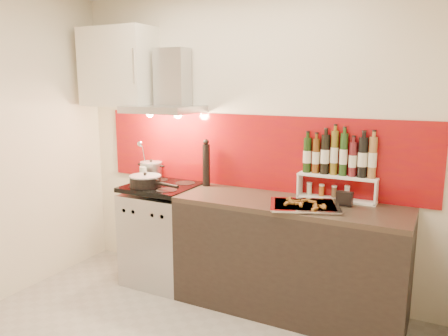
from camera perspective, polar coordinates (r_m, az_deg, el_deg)
The scene contains 13 objects.
back_wall at distance 3.80m, azimuth 3.11°, elevation 3.37°, with size 3.40×0.02×2.60m, color silver.
backsplash at distance 3.78m, azimuth 3.72°, elevation 2.10°, with size 3.00×0.02×0.64m, color maroon.
range_stove at distance 4.08m, azimuth -7.92°, elevation -8.59°, with size 0.60×0.60×0.91m.
counter at distance 3.57m, azimuth 8.43°, elevation -11.40°, with size 1.80×0.60×0.90m.
range_hood at distance 3.97m, azimuth -7.22°, elevation 10.05°, with size 0.62×0.50×0.61m.
upper_cabinet at distance 4.29m, azimuth -13.61°, elevation 12.66°, with size 0.70×0.35×0.72m, color white.
stock_pot at distance 4.24m, azimuth -9.48°, elevation -0.23°, with size 0.21×0.21×0.18m.
saute_pan at distance 3.90m, azimuth -10.17°, elevation -1.67°, with size 0.53×0.28×0.13m.
utensil_jar at distance 4.17m, azimuth -10.49°, elevation -0.08°, with size 0.08×0.12×0.38m.
pepper_mill at distance 3.88m, azimuth -2.34°, elevation 0.61°, with size 0.07×0.07×0.42m.
step_shelf at distance 3.51m, azimuth 14.73°, elevation 0.22°, with size 0.61×0.17×0.54m.
caddy_box at distance 3.38m, azimuth 15.46°, elevation -3.84°, with size 0.12×0.05×0.10m, color black.
baking_tray at distance 3.30m, azimuth 10.47°, elevation -4.80°, with size 0.60×0.54×0.03m.
Camera 1 is at (1.54, -2.04, 1.80)m, focal length 35.00 mm.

